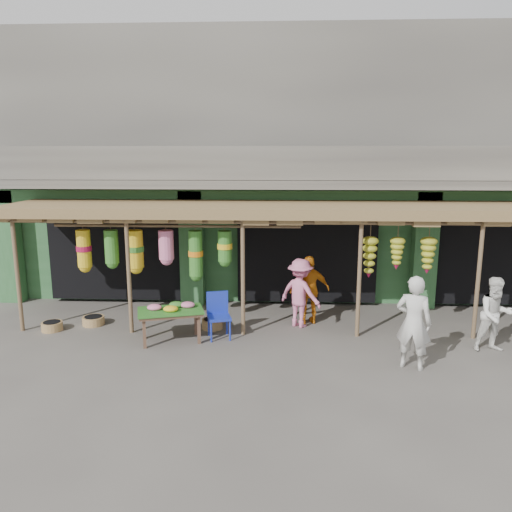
{
  "coord_description": "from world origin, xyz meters",
  "views": [
    {
      "loc": [
        -0.73,
        -10.65,
        3.91
      ],
      "look_at": [
        -1.27,
        1.0,
        1.53
      ],
      "focal_mm": 35.0,
      "sensor_mm": 36.0,
      "label": 1
    }
  ],
  "objects_px": {
    "person_vendor": "(310,290)",
    "blue_chair": "(218,312)",
    "person_right": "(495,315)",
    "person_shopper": "(300,293)",
    "flower_table": "(171,311)",
    "person_front": "(414,322)"
  },
  "relations": [
    {
      "from": "flower_table",
      "to": "person_right",
      "type": "relative_size",
      "value": 0.99
    },
    {
      "from": "blue_chair",
      "to": "person_shopper",
      "type": "relative_size",
      "value": 0.62
    },
    {
      "from": "flower_table",
      "to": "person_vendor",
      "type": "bearing_deg",
      "value": 7.1
    },
    {
      "from": "blue_chair",
      "to": "person_front",
      "type": "height_order",
      "value": "person_front"
    },
    {
      "from": "blue_chair",
      "to": "person_front",
      "type": "relative_size",
      "value": 0.56
    },
    {
      "from": "person_front",
      "to": "person_right",
      "type": "distance_m",
      "value": 2.07
    },
    {
      "from": "person_right",
      "to": "flower_table",
      "type": "bearing_deg",
      "value": 171.35
    },
    {
      "from": "person_vendor",
      "to": "blue_chair",
      "type": "bearing_deg",
      "value": 14.24
    },
    {
      "from": "blue_chair",
      "to": "person_right",
      "type": "xyz_separation_m",
      "value": [
        5.64,
        -0.54,
        0.21
      ]
    },
    {
      "from": "flower_table",
      "to": "person_front",
      "type": "distance_m",
      "value": 4.89
    },
    {
      "from": "person_vendor",
      "to": "person_shopper",
      "type": "relative_size",
      "value": 1.01
    },
    {
      "from": "person_front",
      "to": "person_shopper",
      "type": "height_order",
      "value": "person_front"
    },
    {
      "from": "flower_table",
      "to": "person_right",
      "type": "distance_m",
      "value": 6.61
    },
    {
      "from": "blue_chair",
      "to": "person_right",
      "type": "distance_m",
      "value": 5.67
    },
    {
      "from": "blue_chair",
      "to": "person_right",
      "type": "relative_size",
      "value": 0.65
    },
    {
      "from": "person_vendor",
      "to": "flower_table",
      "type": "bearing_deg",
      "value": 11.18
    },
    {
      "from": "person_shopper",
      "to": "person_vendor",
      "type": "bearing_deg",
      "value": -99.71
    },
    {
      "from": "person_right",
      "to": "person_shopper",
      "type": "distance_m",
      "value": 4.06
    },
    {
      "from": "person_front",
      "to": "person_vendor",
      "type": "distance_m",
      "value": 3.01
    },
    {
      "from": "flower_table",
      "to": "person_vendor",
      "type": "distance_m",
      "value": 3.26
    },
    {
      "from": "flower_table",
      "to": "blue_chair",
      "type": "bearing_deg",
      "value": 0.23
    },
    {
      "from": "flower_table",
      "to": "person_vendor",
      "type": "relative_size",
      "value": 0.94
    }
  ]
}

